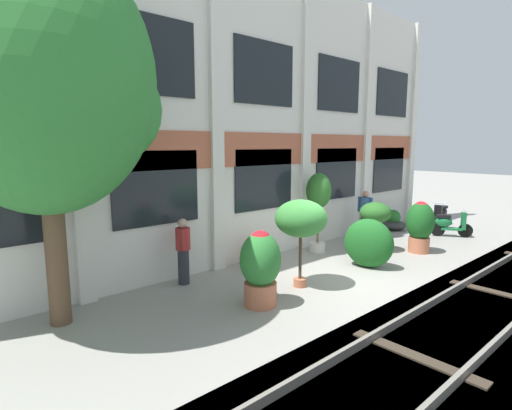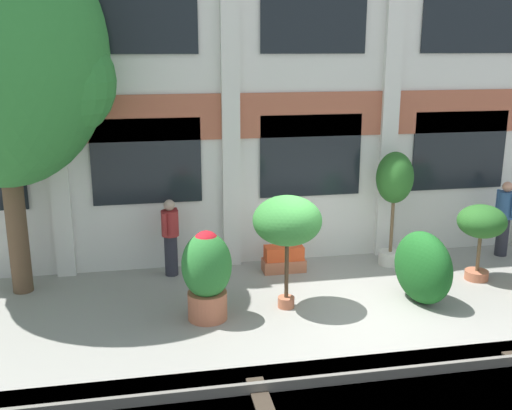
{
  "view_description": "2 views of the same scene",
  "coord_description": "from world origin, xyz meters",
  "views": [
    {
      "loc": [
        -7.69,
        -5.6,
        3.24
      ],
      "look_at": [
        -0.86,
        2.01,
        1.68
      ],
      "focal_mm": 28.0,
      "sensor_mm": 36.0,
      "label": 1
    },
    {
      "loc": [
        -3.42,
        -9.17,
        4.47
      ],
      "look_at": [
        -1.42,
        1.26,
        1.62
      ],
      "focal_mm": 42.0,
      "sensor_mm": 36.0,
      "label": 2
    }
  ],
  "objects": [
    {
      "name": "apartment_facade",
      "position": [
        0.0,
        2.87,
        3.98
      ],
      "size": [
        17.1,
        0.64,
        8.0
      ],
      "color": "silver",
      "rests_on": "ground"
    },
    {
      "name": "topiary_hedge",
      "position": [
        1.36,
        0.04,
        0.65
      ],
      "size": [
        1.01,
        1.45,
        1.31
      ],
      "primitive_type": "ellipsoid",
      "rotation": [
        0.0,
        0.0,
        1.83
      ],
      "color": "#19561E",
      "rests_on": "ground"
    },
    {
      "name": "potted_plant_low_pan",
      "position": [
        2.92,
        0.82,
        1.12
      ],
      "size": [
        0.93,
        0.93,
        1.51
      ],
      "color": "#B76647",
      "rests_on": "ground"
    },
    {
      "name": "resident_by_doorway",
      "position": [
        4.2,
        2.01,
        0.89
      ],
      "size": [
        0.34,
        0.52,
        1.65
      ],
      "rotation": [
        0.0,
        0.0,
        -2.92
      ],
      "color": "#282833",
      "rests_on": "ground"
    },
    {
      "name": "potted_plant_stone_basin",
      "position": [
        -2.47,
        0.08,
        0.85
      ],
      "size": [
        0.83,
        0.83,
        1.55
      ],
      "color": "#B76647",
      "rests_on": "ground"
    },
    {
      "name": "potted_plant_terracotta_small",
      "position": [
        1.58,
        1.94,
        1.69
      ],
      "size": [
        0.75,
        0.75,
        2.4
      ],
      "color": "beige",
      "rests_on": "ground"
    },
    {
      "name": "resident_watching_tracks",
      "position": [
        -2.96,
        2.2,
        0.83
      ],
      "size": [
        0.34,
        0.47,
        1.56
      ],
      "rotation": [
        0.0,
        0.0,
        -0.55
      ],
      "color": "#282833",
      "rests_on": "ground"
    },
    {
      "name": "potted_plant_tall_urn",
      "position": [
        -1.07,
        0.27,
        1.57
      ],
      "size": [
        1.18,
        1.18,
        2.01
      ],
      "color": "#B76647",
      "rests_on": "ground"
    },
    {
      "name": "ground_plane",
      "position": [
        0.0,
        0.0,
        0.0
      ],
      "size": [
        80.0,
        80.0,
        0.0
      ],
      "primitive_type": "plane",
      "color": "gray"
    },
    {
      "name": "potted_plant_square_trough",
      "position": [
        -0.7,
        1.98,
        0.25
      ],
      "size": [
        0.87,
        0.4,
        0.53
      ],
      "color": "#B76647",
      "rests_on": "ground"
    }
  ]
}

